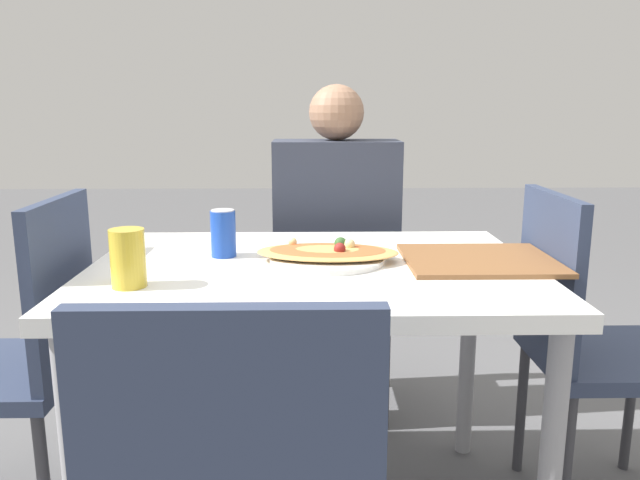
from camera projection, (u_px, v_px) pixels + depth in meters
dining_table at (313, 294)px, 1.59m from camera, size 1.12×0.80×0.73m
chair_far_seated at (334, 272)px, 2.34m from camera, size 0.40×0.40×0.90m
chair_side_left at (23, 350)px, 1.60m from camera, size 0.40×0.40×0.90m
chair_side_right at (586, 336)px, 1.70m from camera, size 0.40×0.40×0.90m
person_seated at (336, 228)px, 2.19m from camera, size 0.44×0.24×1.20m
pizza_main at (328, 254)px, 1.60m from camera, size 0.38×0.30×0.06m
soda_can at (223, 233)px, 1.64m from camera, size 0.07×0.07×0.12m
drink_glass at (128, 258)px, 1.37m from camera, size 0.08×0.08×0.13m
serving_tray at (479, 260)px, 1.59m from camera, size 0.38×0.33×0.01m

